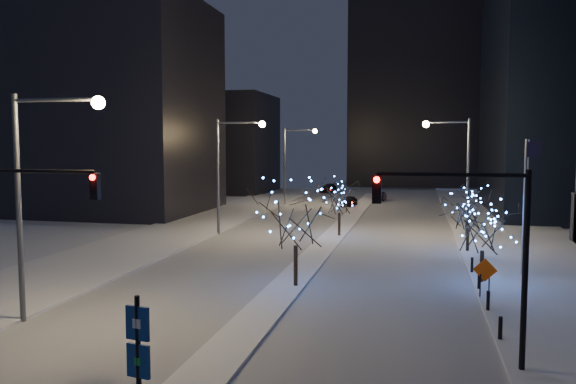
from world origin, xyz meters
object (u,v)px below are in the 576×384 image
(holiday_tree_plaza_far, at_px, (468,209))
(construction_sign, at_px, (485,274))
(car_mid, at_px, (380,196))
(car_far, at_px, (329,188))
(street_lamp_w_far, at_px, (293,155))
(car_near, at_px, (349,201))
(street_lamp_w_mid, at_px, (229,160))
(holiday_tree_plaza_near, at_px, (483,227))
(street_lamp_east, at_px, (457,161))
(traffic_signal_east, at_px, (478,234))
(street_lamp_w_near, at_px, (39,176))
(traffic_signal_west, at_px, (18,223))
(holiday_tree_median_near, at_px, (296,216))
(holiday_tree_median_far, at_px, (339,197))
(wayfinding_sign, at_px, (138,353))

(holiday_tree_plaza_far, distance_m, construction_sign, 12.90)
(car_mid, distance_m, car_far, 14.64)
(street_lamp_w_far, distance_m, car_near, 9.45)
(construction_sign, bearing_deg, street_lamp_w_mid, 149.25)
(street_lamp_w_mid, xyz_separation_m, holiday_tree_plaza_near, (19.44, -13.33, -3.23))
(street_lamp_w_far, bearing_deg, car_mid, 37.14)
(street_lamp_east, distance_m, construction_sign, 20.30)
(street_lamp_w_mid, distance_m, traffic_signal_east, 31.60)
(street_lamp_w_near, height_order, construction_sign, street_lamp_w_near)
(street_lamp_w_mid, height_order, construction_sign, street_lamp_w_mid)
(street_lamp_w_mid, height_order, car_mid, street_lamp_w_mid)
(street_lamp_east, bearing_deg, street_lamp_w_mid, -171.04)
(traffic_signal_west, distance_m, holiday_tree_plaza_far, 29.95)
(street_lamp_w_far, bearing_deg, traffic_signal_west, -89.45)
(holiday_tree_median_near, bearing_deg, car_far, 97.22)
(car_near, height_order, car_mid, car_near)
(car_mid, height_order, holiday_tree_median_near, holiday_tree_median_near)
(street_lamp_w_far, xyz_separation_m, holiday_tree_median_far, (9.44, -24.13, -3.04))
(street_lamp_w_near, relative_size, traffic_signal_east, 1.43)
(traffic_signal_east, xyz_separation_m, holiday_tree_plaza_near, (1.56, 12.67, -1.49))
(street_lamp_w_far, relative_size, holiday_tree_median_far, 2.00)
(street_lamp_w_far, relative_size, holiday_tree_plaza_near, 2.10)
(holiday_tree_plaza_far, bearing_deg, holiday_tree_plaza_near, -90.11)
(street_lamp_east, height_order, holiday_tree_median_near, street_lamp_east)
(street_lamp_w_near, distance_m, construction_sign, 21.60)
(holiday_tree_median_near, relative_size, holiday_tree_plaza_near, 1.22)
(street_lamp_east, relative_size, car_far, 2.12)
(street_lamp_w_far, bearing_deg, construction_sign, -65.21)
(car_mid, bearing_deg, street_lamp_w_near, 82.92)
(holiday_tree_median_far, bearing_deg, car_mid, 87.60)
(car_mid, xyz_separation_m, holiday_tree_plaza_far, (8.66, -37.05, 2.53))
(holiday_tree_median_far, bearing_deg, street_lamp_w_near, -110.04)
(holiday_tree_plaza_near, bearing_deg, construction_sign, -93.45)
(street_lamp_w_mid, xyz_separation_m, traffic_signal_west, (0.50, -27.00, -1.74))
(holiday_tree_plaza_far, bearing_deg, holiday_tree_median_near, -128.39)
(street_lamp_east, distance_m, traffic_signal_west, 35.30)
(car_far, relative_size, holiday_tree_median_far, 0.95)
(traffic_signal_west, relative_size, construction_sign, 3.54)
(street_lamp_east, xyz_separation_m, car_mid, (-8.23, 30.18, -5.82))
(holiday_tree_median_near, relative_size, wayfinding_sign, 1.48)
(holiday_tree_median_far, distance_m, construction_sign, 20.19)
(construction_sign, bearing_deg, holiday_tree_plaza_near, 96.67)
(street_lamp_w_mid, distance_m, holiday_tree_median_near, 19.19)
(holiday_tree_median_near, height_order, holiday_tree_plaza_far, holiday_tree_median_near)
(car_far, height_order, wayfinding_sign, wayfinding_sign)
(construction_sign, bearing_deg, car_mid, 109.74)
(street_lamp_w_near, distance_m, car_near, 50.58)
(car_near, xyz_separation_m, car_far, (-5.75, 19.96, 0.01))
(street_lamp_east, relative_size, car_mid, 2.60)
(holiday_tree_plaza_near, relative_size, wayfinding_sign, 1.21)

